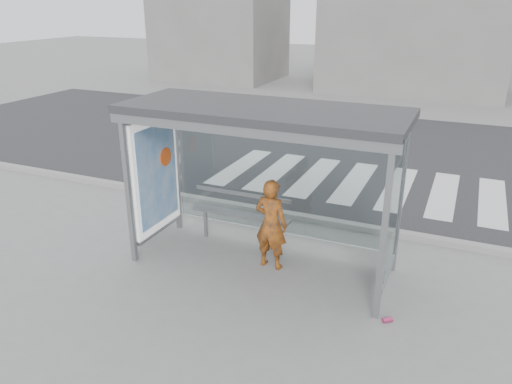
% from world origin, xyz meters
% --- Properties ---
extents(ground, '(80.00, 80.00, 0.00)m').
position_xyz_m(ground, '(0.00, 0.00, 0.00)').
color(ground, slate).
rests_on(ground, ground).
extents(road, '(30.00, 10.00, 0.01)m').
position_xyz_m(road, '(0.00, 7.00, 0.00)').
color(road, '#262629').
rests_on(road, ground).
extents(curb, '(30.00, 0.18, 0.12)m').
position_xyz_m(curb, '(0.00, 1.95, 0.06)').
color(curb, gray).
rests_on(curb, ground).
extents(crosswalk, '(7.55, 3.00, 0.00)m').
position_xyz_m(crosswalk, '(1.00, 4.50, 0.00)').
color(crosswalk, silver).
rests_on(crosswalk, ground).
extents(bus_shelter, '(4.25, 1.65, 2.62)m').
position_xyz_m(bus_shelter, '(-0.37, 0.06, 1.98)').
color(bus_shelter, gray).
rests_on(bus_shelter, ground).
extents(building_left, '(6.00, 5.00, 6.00)m').
position_xyz_m(building_left, '(-10.00, 18.00, 3.00)').
color(building_left, slate).
rests_on(building_left, ground).
extents(building_center, '(8.00, 5.00, 5.00)m').
position_xyz_m(building_center, '(0.00, 18.00, 2.50)').
color(building_center, slate).
rests_on(building_center, ground).
extents(person, '(0.58, 0.41, 1.50)m').
position_xyz_m(person, '(0.15, 0.03, 0.75)').
color(person, orange).
rests_on(person, ground).
extents(bench, '(1.82, 0.22, 0.94)m').
position_xyz_m(bench, '(-0.64, 0.58, 0.56)').
color(bench, slate).
rests_on(bench, ground).
extents(soda_can, '(0.15, 0.14, 0.07)m').
position_xyz_m(soda_can, '(2.17, -0.75, 0.04)').
color(soda_can, '#C93B6E').
rests_on(soda_can, ground).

